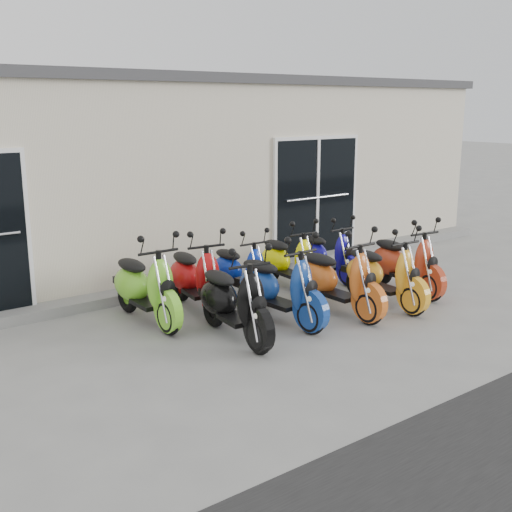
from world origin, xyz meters
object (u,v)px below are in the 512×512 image
object	(u,v)px
scooter_back_red	(195,268)
scooter_back_yellow	(289,253)
scooter_front_orange_a	(338,269)
scooter_front_red	(406,254)
scooter_back_blue	(240,262)
scooter_front_black	(234,290)
scooter_front_blue	(279,277)
scooter_back_green	(145,276)
scooter_back_extra	(327,247)
scooter_front_orange_b	(384,265)

from	to	relation	value
scooter_back_red	scooter_back_yellow	size ratio (longest dim) A/B	1.06
scooter_front_orange_a	scooter_front_red	size ratio (longest dim) A/B	1.04
scooter_back_red	scooter_back_blue	size ratio (longest dim) A/B	1.10
scooter_back_red	scooter_front_red	bearing A→B (deg)	-13.17
scooter_front_black	scooter_back_blue	xyz separation A→B (m)	(1.08, 1.34, -0.07)
scooter_front_blue	scooter_front_red	bearing A→B (deg)	-5.39
scooter_front_orange_a	scooter_front_black	bearing A→B (deg)	177.52
scooter_back_green	scooter_back_extra	distance (m)	3.43
scooter_front_orange_a	scooter_back_extra	world-z (taller)	scooter_front_orange_a
scooter_back_yellow	scooter_back_red	bearing A→B (deg)	-174.69
scooter_front_red	scooter_back_red	xyz separation A→B (m)	(-3.08, 1.19, 0.01)
scooter_front_blue	scooter_back_blue	world-z (taller)	scooter_front_blue
scooter_front_red	scooter_back_blue	distance (m)	2.57
scooter_front_black	scooter_front_orange_b	size ratio (longest dim) A/B	1.04
scooter_back_red	scooter_back_yellow	distance (m)	1.77
scooter_front_orange_a	scooter_back_red	world-z (taller)	scooter_front_orange_a
scooter_back_green	scooter_back_yellow	xyz separation A→B (m)	(2.57, 0.08, -0.06)
scooter_back_yellow	scooter_back_extra	bearing A→B (deg)	5.70
scooter_front_black	scooter_back_red	xyz separation A→B (m)	(0.24, 1.26, -0.02)
scooter_front_black	scooter_front_orange_a	xyz separation A→B (m)	(1.73, -0.06, 0.00)
scooter_front_orange_b	scooter_back_green	xyz separation A→B (m)	(-3.08, 1.43, 0.03)
scooter_front_orange_b	scooter_back_blue	distance (m)	2.10
scooter_back_extra	scooter_back_green	bearing A→B (deg)	-177.32
scooter_front_orange_a	scooter_back_yellow	world-z (taller)	scooter_front_orange_a
scooter_front_black	scooter_back_blue	bearing A→B (deg)	57.27
scooter_front_blue	scooter_back_blue	xyz separation A→B (m)	(0.25, 1.21, -0.08)
scooter_front_black	scooter_back_blue	size ratio (longest dim) A/B	1.13
scooter_back_green	scooter_back_extra	bearing A→B (deg)	2.18
scooter_front_black	scooter_front_blue	world-z (taller)	scooter_front_blue
scooter_front_blue	scooter_front_orange_a	distance (m)	0.91
scooter_front_black	scooter_back_green	xyz separation A→B (m)	(-0.57, 1.23, 0.01)
scooter_back_extra	scooter_front_orange_a	bearing A→B (deg)	-128.08
scooter_front_orange_a	scooter_front_orange_b	distance (m)	0.80
scooter_front_blue	scooter_back_green	size ratio (longest dim) A/B	0.99
scooter_back_red	scooter_back_extra	distance (m)	2.62
scooter_front_orange_a	scooter_back_blue	world-z (taller)	scooter_front_orange_a
scooter_front_orange_a	scooter_back_blue	xyz separation A→B (m)	(-0.65, 1.40, -0.08)
scooter_front_black	scooter_front_orange_b	distance (m)	2.52
scooter_back_green	scooter_front_orange_b	bearing A→B (deg)	-24.60
scooter_front_orange_a	scooter_front_orange_b	bearing A→B (deg)	-10.78
scooter_front_orange_b	scooter_front_blue	bearing A→B (deg)	170.95
scooter_back_red	scooter_back_extra	size ratio (longest dim) A/B	1.10
scooter_front_orange_b	scooter_back_red	xyz separation A→B (m)	(-2.27, 1.46, 0.01)
scooter_back_green	scooter_back_yellow	bearing A→B (deg)	2.15
scooter_back_green	scooter_back_extra	world-z (taller)	scooter_back_green
scooter_front_red	scooter_back_extra	size ratio (longest dim) A/B	1.09
scooter_front_red	scooter_back_red	size ratio (longest dim) A/B	0.99
scooter_front_blue	scooter_front_red	distance (m)	2.48
scooter_back_blue	scooter_front_orange_a	bearing A→B (deg)	-64.42
scooter_front_orange_b	scooter_back_extra	distance (m)	1.58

